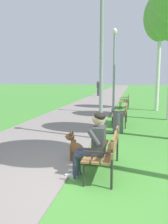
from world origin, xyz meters
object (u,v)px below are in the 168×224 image
object	(u,v)px
park_bench_mid	(122,112)
person_seated_on_near_bench	(93,143)
park_bench_near	(106,147)
pedestrian_distant	(98,88)
lamp_post_mid	(114,71)
birch_tree_fourth	(161,19)
dog_brown	(79,151)
litter_bin	(118,123)
lamp_post_near	(101,64)
park_bench_far	(125,100)

from	to	relation	value
park_bench_mid	person_seated_on_near_bench	xyz separation A→B (m)	(-0.26, -5.11, 0.17)
park_bench_near	pedestrian_distant	world-z (taller)	pedestrian_distant
park_bench_mid	lamp_post_mid	xyz separation A→B (m)	(-0.56, 2.72, 1.71)
lamp_post_mid	pedestrian_distant	size ratio (longest dim) A/B	2.61
birch_tree_fourth	dog_brown	bearing A→B (deg)	-105.28
dog_brown	pedestrian_distant	world-z (taller)	pedestrian_distant
litter_bin	park_bench_near	bearing A→B (deg)	-90.23
lamp_post_near	birch_tree_fourth	bearing A→B (deg)	72.16
park_bench_mid	pedestrian_distant	xyz separation A→B (m)	(-3.11, 14.34, 0.33)
lamp_post_mid	birch_tree_fourth	size ratio (longest dim) A/B	0.67
park_bench_mid	person_seated_on_near_bench	bearing A→B (deg)	-92.96
park_bench_far	person_seated_on_near_bench	size ratio (longest dim) A/B	1.20
person_seated_on_near_bench	pedestrian_distant	bearing A→B (deg)	98.31
park_bench_mid	dog_brown	size ratio (longest dim) A/B	1.84
lamp_post_mid	litter_bin	bearing A→B (deg)	-82.84
park_bench_near	person_seated_on_near_bench	world-z (taller)	person_seated_on_near_bench
lamp_post_near	pedestrian_distant	world-z (taller)	lamp_post_near
park_bench_far	birch_tree_fourth	xyz separation A→B (m)	(1.79, -0.65, 4.56)
pedestrian_distant	park_bench_mid	bearing A→B (deg)	-77.78
dog_brown	lamp_post_near	distance (m)	2.83
dog_brown	park_bench_far	bearing A→B (deg)	86.06
park_bench_near	park_bench_mid	distance (m)	4.80
park_bench_near	birch_tree_fourth	bearing A→B (deg)	79.01
pedestrian_distant	litter_bin	bearing A→B (deg)	-78.97
litter_bin	pedestrian_distant	xyz separation A→B (m)	(-3.06, 15.71, 0.49)
pedestrian_distant	dog_brown	bearing A→B (deg)	-82.66
person_seated_on_near_bench	birch_tree_fourth	world-z (taller)	birch_tree_fourth
person_seated_on_near_bench	dog_brown	xyz separation A→B (m)	(-0.43, 0.69, -0.42)
park_bench_near	park_bench_mid	bearing A→B (deg)	89.32
park_bench_near	dog_brown	world-z (taller)	park_bench_near
park_bench_far	lamp_post_near	xyz separation A→B (m)	(-0.46, -7.66, 1.76)
park_bench_far	park_bench_mid	bearing A→B (deg)	-89.70
lamp_post_near	lamp_post_mid	distance (m)	5.16
park_bench_far	person_seated_on_near_bench	world-z (taller)	person_seated_on_near_bench
park_bench_near	park_bench_far	world-z (taller)	same
litter_bin	pedestrian_distant	bearing A→B (deg)	101.03
park_bench_mid	dog_brown	bearing A→B (deg)	-98.89
person_seated_on_near_bench	lamp_post_near	distance (m)	3.11
dog_brown	pedestrian_distant	size ratio (longest dim) A/B	0.49
lamp_post_mid	person_seated_on_near_bench	bearing A→B (deg)	-87.86
park_bench_mid	lamp_post_mid	distance (m)	3.26
person_seated_on_near_bench	litter_bin	distance (m)	3.76
person_seated_on_near_bench	dog_brown	bearing A→B (deg)	121.57
park_bench_mid	person_seated_on_near_bench	distance (m)	5.12
park_bench_far	birch_tree_fourth	world-z (taller)	birch_tree_fourth
birch_tree_fourth	litter_bin	world-z (taller)	birch_tree_fourth
dog_brown	lamp_post_near	bearing A→B (deg)	84.25
person_seated_on_near_bench	litter_bin	size ratio (longest dim) A/B	1.79
park_bench_near	lamp_post_near	size ratio (longest dim) A/B	0.34
park_bench_near	park_bench_far	distance (m)	10.02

